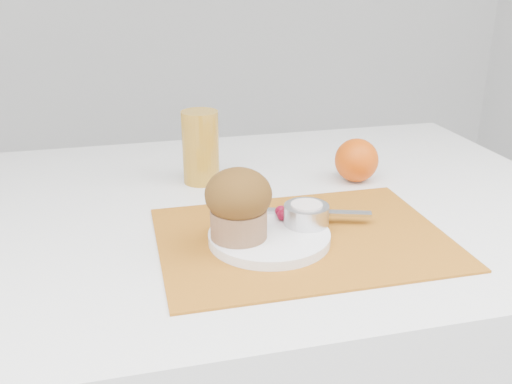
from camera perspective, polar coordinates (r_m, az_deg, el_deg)
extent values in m
cube|color=white|center=(1.17, -1.56, -18.33)|extent=(1.20, 0.80, 0.75)
cube|color=#A96017|center=(0.85, 4.66, -4.59)|extent=(0.43, 0.31, 0.00)
cylinder|color=white|center=(0.83, 1.33, -4.50)|extent=(0.20, 0.20, 0.01)
cylinder|color=silver|center=(0.85, 5.06, -2.25)|extent=(0.08, 0.08, 0.03)
cylinder|color=silver|center=(0.85, 5.09, -1.36)|extent=(0.05, 0.05, 0.01)
ellipsoid|color=#5C0216|center=(0.88, 2.51, -1.92)|extent=(0.02, 0.02, 0.02)
ellipsoid|color=#5D0215|center=(0.87, 2.69, -2.33)|extent=(0.02, 0.02, 0.02)
cube|color=#BABCC3|center=(0.89, 5.29, -2.02)|extent=(0.19, 0.08, 0.00)
sphere|color=#D84E07|center=(1.08, 10.02, 3.15)|extent=(0.08, 0.08, 0.08)
cylinder|color=#B57F22|center=(1.05, -5.56, 4.48)|extent=(0.07, 0.07, 0.13)
cylinder|color=#936847|center=(0.81, -1.74, -3.11)|extent=(0.09, 0.09, 0.04)
ellipsoid|color=#371F0A|center=(0.79, -1.78, -0.25)|extent=(0.09, 0.09, 0.07)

